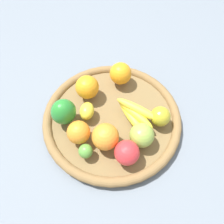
{
  "coord_description": "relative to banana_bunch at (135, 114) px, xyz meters",
  "views": [
    {
      "loc": [
        0.4,
        0.01,
        0.7
      ],
      "look_at": [
        0.0,
        0.0,
        0.06
      ],
      "focal_mm": 36.9,
      "sensor_mm": 36.0,
      "label": 1
    }
  ],
  "objects": [
    {
      "name": "orange_0",
      "position": [
        -0.09,
        -0.16,
        0.01
      ],
      "size": [
        0.1,
        0.1,
        0.08
      ],
      "primitive_type": "sphere",
      "rotation": [
        0.0,
        0.0,
        1.91
      ],
      "color": "orange",
      "rests_on": "basket"
    },
    {
      "name": "orange_1",
      "position": [
        0.08,
        -0.17,
        0.01
      ],
      "size": [
        0.1,
        0.1,
        0.07
      ],
      "primitive_type": "sphere",
      "rotation": [
        0.0,
        0.0,
        5.23
      ],
      "color": "orange",
      "rests_on": "basket"
    },
    {
      "name": "apple_1",
      "position": [
        0.14,
        -0.03,
        0.01
      ],
      "size": [
        0.1,
        0.1,
        0.07
      ],
      "primitive_type": "sphere",
      "rotation": [
        0.0,
        0.0,
        3.7
      ],
      "color": "red",
      "rests_on": "basket"
    },
    {
      "name": "orange_3",
      "position": [
        0.09,
        -0.09,
        0.01
      ],
      "size": [
        0.1,
        0.1,
        0.08
      ],
      "primitive_type": "sphere",
      "rotation": [
        0.0,
        0.0,
        1.8
      ],
      "color": "orange",
      "rests_on": "basket"
    },
    {
      "name": "lime_0",
      "position": [
        0.13,
        -0.15,
        -0.01
      ],
      "size": [
        0.06,
        0.06,
        0.04
      ],
      "primitive_type": "sphere",
      "rotation": [
        0.0,
        0.0,
        5.04
      ],
      "color": "#569738",
      "rests_on": "basket"
    },
    {
      "name": "orange_2",
      "position": [
        -0.16,
        -0.05,
        0.01
      ],
      "size": [
        0.1,
        0.1,
        0.08
      ],
      "primitive_type": "sphere",
      "rotation": [
        0.0,
        0.0,
        4.37
      ],
      "color": "orange",
      "rests_on": "basket"
    },
    {
      "name": "banana_bunch",
      "position": [
        0.0,
        0.0,
        0.0
      ],
      "size": [
        0.14,
        0.14,
        0.05
      ],
      "color": "yellow",
      "rests_on": "basket"
    },
    {
      "name": "apple_2",
      "position": [
        0.01,
        0.08,
        0.01
      ],
      "size": [
        0.09,
        0.09,
        0.06
      ],
      "primitive_type": "sphere",
      "rotation": [
        0.0,
        0.0,
        0.4
      ],
      "color": "gold",
      "rests_on": "basket"
    },
    {
      "name": "apple_0",
      "position": [
        0.08,
        0.02,
        0.01
      ],
      "size": [
        0.09,
        0.09,
        0.08
      ],
      "primitive_type": "sphere",
      "rotation": [
        0.0,
        0.0,
        3.44
      ],
      "color": "#8DAA42",
      "rests_on": "basket"
    },
    {
      "name": "lemon_0",
      "position": [
        -0.01,
        -0.16,
        -0.0
      ],
      "size": [
        0.07,
        0.05,
        0.05
      ],
      "primitive_type": "ellipsoid",
      "rotation": [
        0.0,
        0.0,
        6.18
      ],
      "color": "yellow",
      "rests_on": "basket"
    },
    {
      "name": "basket",
      "position": [
        -0.01,
        -0.07,
        -0.05
      ],
      "size": [
        0.47,
        0.47,
        0.04
      ],
      "color": "brown",
      "rests_on": "ground_plane"
    },
    {
      "name": "ground_plane",
      "position": [
        -0.01,
        -0.07,
        -0.07
      ],
      "size": [
        2.4,
        2.4,
        0.0
      ],
      "primitive_type": "plane",
      "color": "slate",
      "rests_on": "ground"
    },
    {
      "name": "bell_pepper",
      "position": [
        0.01,
        -0.23,
        0.02
      ],
      "size": [
        0.11,
        0.11,
        0.09
      ],
      "primitive_type": "ellipsoid",
      "rotation": [
        0.0,
        0.0,
        5.34
      ],
      "color": "#277F2C",
      "rests_on": "basket"
    }
  ]
}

